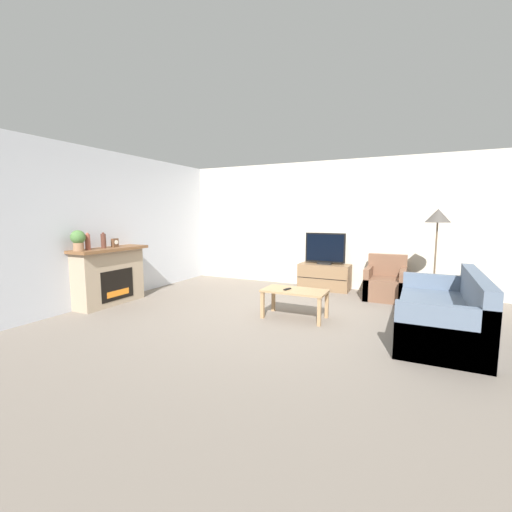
% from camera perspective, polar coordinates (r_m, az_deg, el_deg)
% --- Properties ---
extents(ground_plane, '(24.00, 24.00, 0.00)m').
position_cam_1_polar(ground_plane, '(5.42, 2.17, -9.95)').
color(ground_plane, slate).
extents(wall_back, '(12.00, 0.06, 2.70)m').
position_cam_1_polar(wall_back, '(7.61, 9.98, 5.17)').
color(wall_back, beige).
rests_on(wall_back, ground).
extents(wall_left, '(0.06, 12.00, 2.70)m').
position_cam_1_polar(wall_left, '(6.97, -21.35, 4.64)').
color(wall_left, silver).
rests_on(wall_left, ground).
extents(fireplace, '(0.49, 1.36, 1.00)m').
position_cam_1_polar(fireplace, '(6.52, -23.23, -3.00)').
color(fireplace, tan).
rests_on(fireplace, ground).
extents(mantel_vase_left, '(0.08, 0.08, 0.28)m').
position_cam_1_polar(mantel_vase_left, '(6.18, -26.25, 2.15)').
color(mantel_vase_left, '#994C3D').
rests_on(mantel_vase_left, fireplace).
extents(mantel_vase_centre_left, '(0.08, 0.08, 0.27)m').
position_cam_1_polar(mantel_vase_centre_left, '(6.37, -24.09, 2.35)').
color(mantel_vase_centre_left, '#512D23').
rests_on(mantel_vase_centre_left, fireplace).
extents(mantel_clock, '(0.08, 0.11, 0.15)m').
position_cam_1_polar(mantel_clock, '(6.53, -22.47, 2.06)').
color(mantel_clock, brown).
rests_on(mantel_clock, fireplace).
extents(potted_plant, '(0.22, 0.22, 0.33)m').
position_cam_1_polar(potted_plant, '(6.07, -27.54, 2.48)').
color(potted_plant, '#936B4C').
rests_on(potted_plant, fireplace).
extents(tv_stand, '(1.05, 0.49, 0.54)m').
position_cam_1_polar(tv_stand, '(7.35, 11.33, -3.41)').
color(tv_stand, brown).
rests_on(tv_stand, ground).
extents(tv, '(0.84, 0.18, 0.65)m').
position_cam_1_polar(tv, '(7.26, 11.44, 1.06)').
color(tv, black).
rests_on(tv, tv_stand).
extents(armchair, '(0.70, 0.76, 0.81)m').
position_cam_1_polar(armchair, '(6.86, 20.75, -4.44)').
color(armchair, brown).
rests_on(armchair, ground).
extents(coffee_table, '(0.96, 0.51, 0.44)m').
position_cam_1_polar(coffee_table, '(5.25, 6.48, -6.28)').
color(coffee_table, '#A37F56').
rests_on(coffee_table, ground).
extents(remote, '(0.08, 0.16, 0.02)m').
position_cam_1_polar(remote, '(5.22, 5.25, -5.51)').
color(remote, black).
rests_on(remote, coffee_table).
extents(couch, '(0.95, 2.11, 0.84)m').
position_cam_1_polar(couch, '(5.10, 28.69, -8.66)').
color(couch, slate).
rests_on(couch, ground).
extents(floor_lamp, '(0.39, 0.39, 1.66)m').
position_cam_1_polar(floor_lamp, '(6.31, 28.02, 5.20)').
color(floor_lamp, black).
rests_on(floor_lamp, ground).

